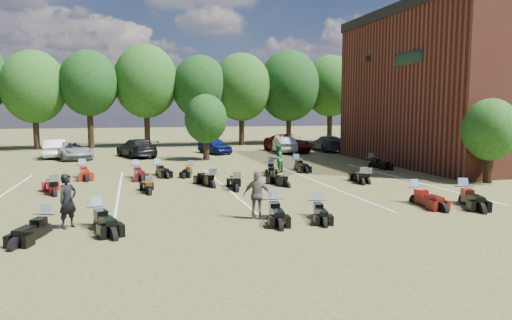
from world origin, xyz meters
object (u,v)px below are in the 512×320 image
object	(u,v)px
person_black	(68,201)
motorcycle_3	(317,216)
motorcycle_14	(136,177)
person_green	(278,159)
motorcycle_7	(55,196)
person_grey	(257,195)
car_4	(215,146)

from	to	relation	value
person_black	motorcycle_3	bearing A→B (deg)	-48.01
motorcycle_3	motorcycle_14	size ratio (longest dim) A/B	0.84
person_green	motorcycle_14	bearing A→B (deg)	-47.43
motorcycle_7	person_grey	bearing A→B (deg)	124.61
person_green	motorcycle_14	xyz separation A→B (m)	(-8.23, 0.35, -0.86)
car_4	person_green	distance (m)	12.97
person_green	person_grey	world-z (taller)	person_green
motorcycle_3	person_grey	bearing A→B (deg)	-171.43
person_green	motorcycle_7	xyz separation A→B (m)	(-11.75, -4.42, -0.86)
motorcycle_14	car_4	bearing A→B (deg)	52.62
person_green	person_grey	size ratio (longest dim) A/B	1.03
motorcycle_7	motorcycle_14	size ratio (longest dim) A/B	1.01
motorcycle_14	person_black	bearing A→B (deg)	-110.80
car_4	person_green	xyz separation A→B (m)	(1.57, -12.87, 0.18)
person_black	motorcycle_14	distance (m)	11.04
person_grey	motorcycle_3	xyz separation A→B (m)	(2.16, -0.15, -0.83)
person_grey	motorcycle_14	size ratio (longest dim) A/B	0.69
motorcycle_7	motorcycle_3	bearing A→B (deg)	130.90
person_grey	motorcycle_14	bearing A→B (deg)	-47.30
person_grey	motorcycle_14	xyz separation A→B (m)	(-4.01, 11.16, -0.83)
person_green	motorcycle_3	bearing A→B (deg)	34.42
person_green	person_grey	bearing A→B (deg)	23.73
motorcycle_7	person_green	bearing A→B (deg)	-174.46
person_grey	motorcycle_3	size ratio (longest dim) A/B	0.82
car_4	motorcycle_3	world-z (taller)	car_4
person_grey	motorcycle_14	world-z (taller)	person_grey
car_4	person_black	bearing A→B (deg)	-129.59
motorcycle_7	motorcycle_14	xyz separation A→B (m)	(3.52, 4.78, 0.00)
person_grey	motorcycle_7	world-z (taller)	person_grey
car_4	person_black	distance (m)	24.92
person_black	person_green	world-z (taller)	person_black
car_4	person_black	size ratio (longest dim) A/B	2.28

